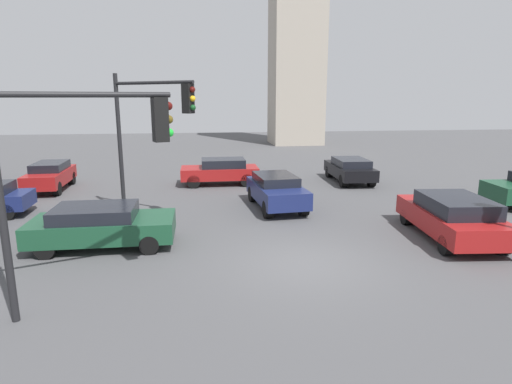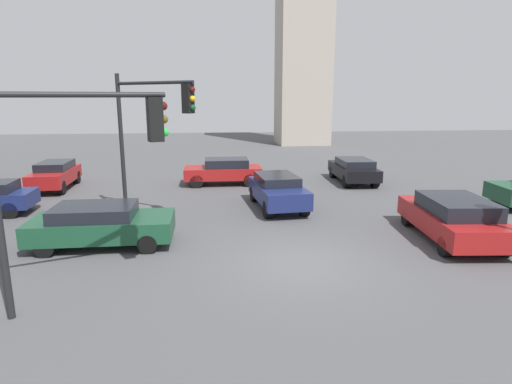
{
  "view_description": "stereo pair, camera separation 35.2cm",
  "coord_description": "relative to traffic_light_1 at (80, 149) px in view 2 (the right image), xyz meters",
  "views": [
    {
      "loc": [
        -2.84,
        -11.07,
        4.64
      ],
      "look_at": [
        -0.8,
        4.09,
        1.2
      ],
      "focal_mm": 29.86,
      "sensor_mm": 36.0,
      "label": 1
    },
    {
      "loc": [
        -2.49,
        -11.11,
        4.64
      ],
      "look_at": [
        -0.8,
        4.09,
        1.2
      ],
      "focal_mm": 29.86,
      "sensor_mm": 36.0,
      "label": 2
    }
  ],
  "objects": [
    {
      "name": "ground_plane",
      "position": [
        5.22,
        1.68,
        -3.55
      ],
      "size": [
        91.16,
        91.16,
        0.0
      ],
      "primitive_type": "plane",
      "color": "#4C4C4F"
    },
    {
      "name": "traffic_light_1",
      "position": [
        0.0,
        0.0,
        0.0
      ],
      "size": [
        3.46,
        1.43,
        5.07
      ],
      "rotation": [
        0.0,
        0.0,
        0.35
      ],
      "color": "black",
      "rests_on": "ground_plane"
    },
    {
      "name": "traffic_light_2",
      "position": [
        0.66,
        6.76,
        0.32
      ],
      "size": [
        3.08,
        2.41,
        5.5
      ],
      "rotation": [
        0.0,
        0.0,
        -0.66
      ],
      "color": "black",
      "rests_on": "ground_plane"
    },
    {
      "name": "car_0",
      "position": [
        -5.12,
        12.99,
        -2.79
      ],
      "size": [
        1.74,
        4.07,
        1.39
      ],
      "rotation": [
        0.0,
        0.0,
        -1.54
      ],
      "color": "maroon",
      "rests_on": "ground_plane"
    },
    {
      "name": "car_1",
      "position": [
        10.65,
        3.2,
        -2.78
      ],
      "size": [
        2.46,
        4.75,
        1.45
      ],
      "rotation": [
        0.0,
        0.0,
        1.47
      ],
      "color": "maroon",
      "rests_on": "ground_plane"
    },
    {
      "name": "car_2",
      "position": [
        10.64,
        12.94,
        -2.82
      ],
      "size": [
        1.99,
        4.24,
        1.33
      ],
      "rotation": [
        0.0,
        0.0,
        1.53
      ],
      "color": "black",
      "rests_on": "ground_plane"
    },
    {
      "name": "car_3",
      "position": [
        5.59,
        7.93,
        -2.78
      ],
      "size": [
        2.11,
        4.23,
        1.41
      ],
      "rotation": [
        0.0,
        0.0,
        -1.49
      ],
      "color": "navy",
      "rests_on": "ground_plane"
    },
    {
      "name": "car_4",
      "position": [
        -0.72,
        3.94,
        -2.84
      ],
      "size": [
        4.38,
        2.02,
        1.32
      ],
      "rotation": [
        0.0,
        0.0,
        -0.0
      ],
      "color": "#19472D",
      "rests_on": "ground_plane"
    },
    {
      "name": "car_8",
      "position": [
        3.51,
        13.22,
        -2.8
      ],
      "size": [
        4.09,
        1.87,
        1.39
      ],
      "rotation": [
        0.0,
        0.0,
        3.14
      ],
      "color": "maroon",
      "rests_on": "ground_plane"
    },
    {
      "name": "skyline_tower",
      "position": [
        12.06,
        32.92,
        7.59
      ],
      "size": [
        4.84,
        4.84,
        22.27
      ],
      "primitive_type": "cube",
      "color": "#A89E8E",
      "rests_on": "ground_plane"
    }
  ]
}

